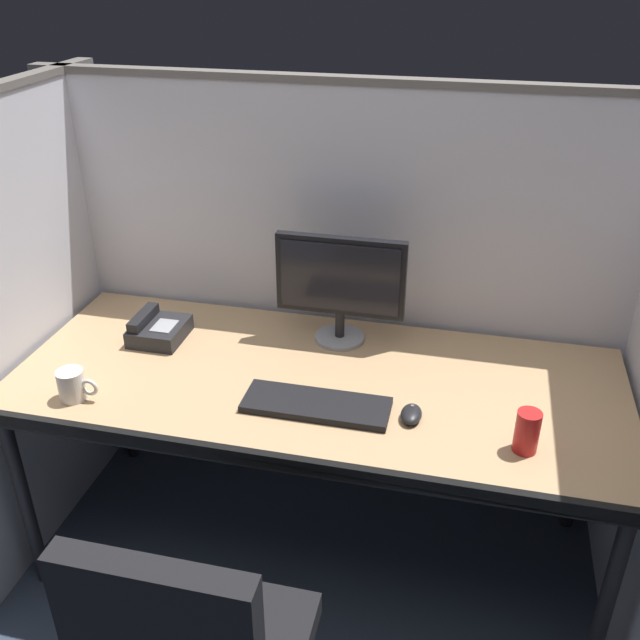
# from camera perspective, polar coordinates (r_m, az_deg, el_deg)

# --- Properties ---
(ground_plane) EXTENTS (8.00, 8.00, 0.00)m
(ground_plane) POSITION_cam_1_polar(r_m,az_deg,el_deg) (2.49, -2.00, -23.00)
(ground_plane) COLOR #2D3847
(cubicle_partition_rear) EXTENTS (2.21, 0.06, 1.57)m
(cubicle_partition_rear) POSITION_cam_1_polar(r_m,az_deg,el_deg) (2.55, 2.03, 1.56)
(cubicle_partition_rear) COLOR silver
(cubicle_partition_rear) RESTS_ON ground
(cubicle_partition_left) EXTENTS (0.06, 1.41, 1.57)m
(cubicle_partition_left) POSITION_cam_1_polar(r_m,az_deg,el_deg) (2.49, -23.75, -1.75)
(cubicle_partition_left) COLOR silver
(cubicle_partition_left) RESTS_ON ground
(desk) EXTENTS (1.90, 0.80, 0.74)m
(desk) POSITION_cam_1_polar(r_m,az_deg,el_deg) (2.21, -0.37, -5.98)
(desk) COLOR tan
(desk) RESTS_ON ground
(monitor_center) EXTENTS (0.43, 0.17, 0.37)m
(monitor_center) POSITION_cam_1_polar(r_m,az_deg,el_deg) (2.30, 1.66, 3.07)
(monitor_center) COLOR gray
(monitor_center) RESTS_ON desk
(keyboard_main) EXTENTS (0.43, 0.15, 0.02)m
(keyboard_main) POSITION_cam_1_polar(r_m,az_deg,el_deg) (2.06, -0.30, -6.92)
(keyboard_main) COLOR black
(keyboard_main) RESTS_ON desk
(computer_mouse) EXTENTS (0.06, 0.10, 0.04)m
(computer_mouse) POSITION_cam_1_polar(r_m,az_deg,el_deg) (2.03, 7.43, -7.60)
(computer_mouse) COLOR black
(computer_mouse) RESTS_ON desk
(coffee_mug) EXTENTS (0.13, 0.08, 0.09)m
(coffee_mug) POSITION_cam_1_polar(r_m,az_deg,el_deg) (2.20, -19.48, -5.01)
(coffee_mug) COLOR silver
(coffee_mug) RESTS_ON desk
(desk_phone) EXTENTS (0.17, 0.19, 0.09)m
(desk_phone) POSITION_cam_1_polar(r_m,az_deg,el_deg) (2.46, -13.05, -0.77)
(desk_phone) COLOR black
(desk_phone) RESTS_ON desk
(soda_can) EXTENTS (0.07, 0.07, 0.12)m
(soda_can) POSITION_cam_1_polar(r_m,az_deg,el_deg) (1.95, 16.48, -8.70)
(soda_can) COLOR red
(soda_can) RESTS_ON desk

